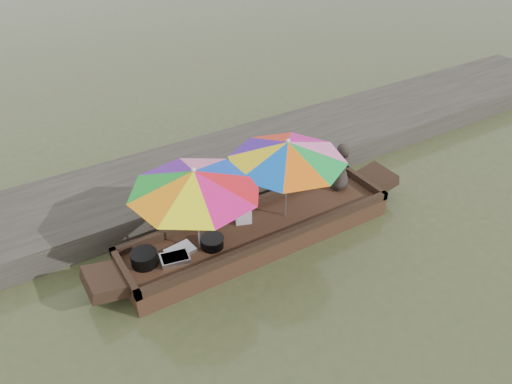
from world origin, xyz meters
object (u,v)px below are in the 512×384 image
tray_scallop (180,251)px  supply_bag (243,215)px  boat_hull (259,233)px  umbrella_stern (287,179)px  umbrella_bow (197,210)px  tray_crayfish (175,259)px  vendor (342,167)px  cooking_pot (144,258)px  charcoal_grill (212,243)px

tray_scallop → supply_bag: size_ratio=1.65×
boat_hull → tray_scallop: tray_scallop is taller
umbrella_stern → umbrella_bow: bearing=180.0°
umbrella_stern → tray_crayfish: bearing=-178.1°
tray_crayfish → vendor: vendor is taller
vendor → umbrella_stern: 1.45m
tray_scallop → umbrella_bow: (0.32, -0.07, 0.74)m
tray_scallop → cooking_pot: bearing=176.2°
vendor → umbrella_bow: bearing=-10.5°
boat_hull → umbrella_stern: umbrella_stern is taller
supply_bag → umbrella_stern: 1.01m
tray_crayfish → supply_bag: size_ratio=1.65×
charcoal_grill → umbrella_stern: size_ratio=0.18×
umbrella_bow → umbrella_stern: 1.71m
charcoal_grill → vendor: vendor is taller
boat_hull → umbrella_bow: bearing=180.0°
cooking_pot → tray_crayfish: bearing=-23.1°
tray_scallop → vendor: (3.44, 0.11, 0.45)m
tray_scallop → charcoal_grill: 0.54m
cooking_pot → charcoal_grill: (1.11, -0.19, -0.02)m
boat_hull → cooking_pot: size_ratio=11.66×
charcoal_grill → supply_bag: bearing=22.9°
cooking_pot → tray_crayfish: size_ratio=0.92×
cooking_pot → umbrella_bow: size_ratio=0.20×
charcoal_grill → umbrella_bow: 0.72m
tray_crayfish → umbrella_bow: (0.48, 0.07, 0.73)m
charcoal_grill → tray_scallop: bearing=163.2°
cooking_pot → tray_scallop: size_ratio=0.92×
vendor → charcoal_grill: bearing=-8.7°
cooking_pot → umbrella_stern: bearing=-2.5°
vendor → tray_crayfish: bearing=-9.8°
umbrella_bow → tray_crayfish: bearing=-171.3°
vendor → umbrella_bow: umbrella_bow is taller
supply_bag → tray_scallop: bearing=-172.3°
tray_crayfish → charcoal_grill: 0.67m
tray_crayfish → charcoal_grill: (0.67, -0.01, 0.04)m
cooking_pot → vendor: 4.05m
umbrella_bow → vendor: bearing=3.4°
vendor → umbrella_bow: size_ratio=0.46×
cooking_pot → tray_scallop: bearing=-3.8°
supply_bag → vendor: bearing=-1.7°
charcoal_grill → vendor: 2.96m
cooking_pot → supply_bag: bearing=4.1°
boat_hull → umbrella_bow: umbrella_bow is taller
charcoal_grill → supply_bag: 0.85m
tray_crayfish → umbrella_bow: 0.88m
cooking_pot → vendor: bearing=1.0°
cooking_pot → umbrella_stern: umbrella_stern is taller
supply_bag → umbrella_bow: size_ratio=0.13×
boat_hull → supply_bag: supply_bag is taller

